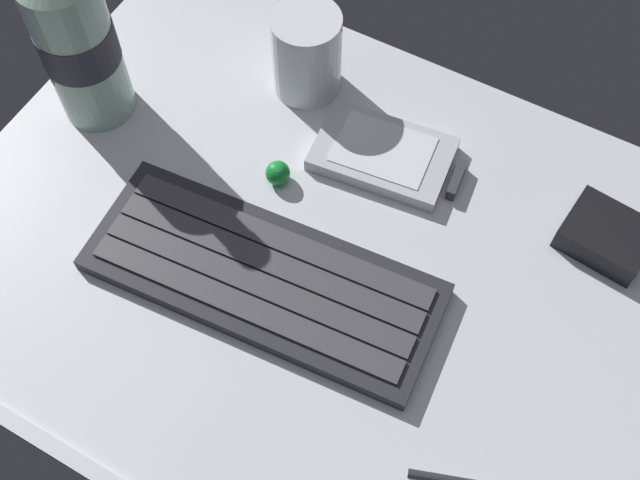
% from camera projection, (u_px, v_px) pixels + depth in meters
% --- Properties ---
extents(ground_plane, '(0.64, 0.48, 0.03)m').
position_uv_depth(ground_plane, '(319.00, 265.00, 0.66)').
color(ground_plane, silver).
extents(keyboard, '(0.30, 0.13, 0.02)m').
position_uv_depth(keyboard, '(263.00, 276.00, 0.63)').
color(keyboard, '#232328').
rests_on(keyboard, ground_plane).
extents(handheld_device, '(0.13, 0.09, 0.02)m').
position_uv_depth(handheld_device, '(389.00, 157.00, 0.69)').
color(handheld_device, '#B7BABF').
rests_on(handheld_device, ground_plane).
extents(juice_cup, '(0.06, 0.06, 0.09)m').
position_uv_depth(juice_cup, '(307.00, 56.00, 0.71)').
color(juice_cup, silver).
rests_on(juice_cup, ground_plane).
extents(water_bottle, '(0.07, 0.07, 0.21)m').
position_uv_depth(water_bottle, '(75.00, 36.00, 0.65)').
color(water_bottle, '#9EC1A8').
rests_on(water_bottle, ground_plane).
extents(charger_block, '(0.08, 0.06, 0.02)m').
position_uv_depth(charger_block, '(606.00, 236.00, 0.65)').
color(charger_block, black).
rests_on(charger_block, ground_plane).
extents(trackball_mouse, '(0.02, 0.02, 0.02)m').
position_uv_depth(trackball_mouse, '(278.00, 173.00, 0.68)').
color(trackball_mouse, '#198C33').
rests_on(trackball_mouse, ground_plane).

